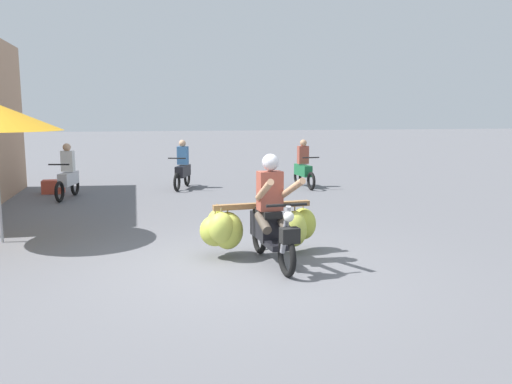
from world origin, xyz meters
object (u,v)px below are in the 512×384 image
object	(u,v)px
motorbike_distant_far_ahead	(303,168)
produce_crate	(53,187)
motorbike_distant_ahead_right	(183,169)
motorbike_distant_ahead_left	(68,176)
motorbike_main_loaded	(257,224)

from	to	relation	value
motorbike_distant_far_ahead	produce_crate	bearing A→B (deg)	176.60
motorbike_distant_ahead_right	motorbike_distant_ahead_left	bearing A→B (deg)	-159.30
motorbike_distant_far_ahead	produce_crate	size ratio (longest dim) A/B	2.90
motorbike_main_loaded	produce_crate	bearing A→B (deg)	117.71
motorbike_main_loaded	motorbike_distant_ahead_right	xyz separation A→B (m)	(-0.40, 7.64, 0.05)
motorbike_main_loaded	motorbike_distant_far_ahead	bearing A→B (deg)	66.53
motorbike_main_loaded	produce_crate	xyz separation A→B (m)	(-3.92, 7.47, -0.33)
motorbike_distant_ahead_right	produce_crate	xyz separation A→B (m)	(-3.52, -0.17, -0.39)
produce_crate	motorbike_distant_far_ahead	bearing A→B (deg)	-3.40
motorbike_distant_ahead_right	motorbike_distant_far_ahead	world-z (taller)	same
motorbike_distant_ahead_left	motorbike_distant_far_ahead	xyz separation A→B (m)	(6.47, 0.55, 0.00)
motorbike_distant_ahead_left	produce_crate	size ratio (longest dim) A/B	2.85
motorbike_main_loaded	motorbike_distant_far_ahead	xyz separation A→B (m)	(3.06, 7.05, 0.05)
motorbike_distant_ahead_left	motorbike_distant_ahead_right	bearing A→B (deg)	20.70
motorbike_main_loaded	produce_crate	world-z (taller)	motorbike_main_loaded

